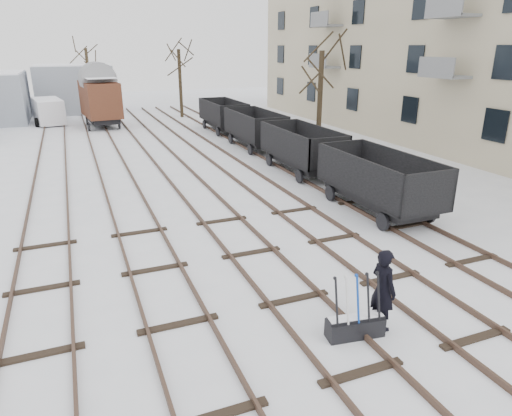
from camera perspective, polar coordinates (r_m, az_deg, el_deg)
The scene contains 15 objects.
ground at distance 11.96m, azimuth 4.75°, elevation -11.40°, with size 120.00×120.00×0.00m, color white.
tracks at distance 24.04m, azimuth -9.98°, elevation 4.67°, with size 13.90×52.00×0.16m.
apartment_block at distance 33.86m, azimuth 26.72°, elevation 20.89°, with size 10.12×45.00×16.10m.
shed_right at distance 49.26m, azimuth -21.74°, elevation 13.72°, with size 7.00×6.00×4.50m.
ground_frame at distance 10.71m, azimuth 12.29°, elevation -14.11°, with size 1.34×0.59×1.49m.
worker at distance 10.82m, azimuth 15.61°, elevation -9.76°, with size 0.71×0.47×1.95m, color black.
freight_wagon_a at distance 18.36m, azimuth 14.93°, elevation 2.22°, with size 2.23×5.58×2.28m.
freight_wagon_b at distance 23.59m, azimuth 5.70°, elevation 6.57°, with size 2.23×5.58×2.28m.
freight_wagon_c at distance 29.28m, azimuth -0.14°, elevation 9.22°, with size 2.23×5.58×2.28m.
freight_wagon_d at distance 35.22m, azimuth -4.09°, elevation 10.93°, with size 2.23×5.58×2.28m.
box_van_wagon at distance 39.04m, azimuth -18.94°, elevation 12.87°, with size 3.19×5.34×3.89m.
panel_van at distance 42.46m, azimuth -24.51°, elevation 11.00°, with size 2.67×4.87×2.04m.
tree_near at distance 27.48m, azimuth 7.96°, elevation 12.74°, with size 0.30×0.30×5.91m, color black.
tree_far_left at distance 51.25m, azimuth -20.13°, elevation 14.91°, with size 0.30×0.30×5.96m, color black.
tree_far_right at distance 42.85m, azimuth -9.44°, elevation 15.06°, with size 0.30×0.30×5.90m, color black.
Camera 1 is at (-4.73, -9.11, 6.14)m, focal length 32.00 mm.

